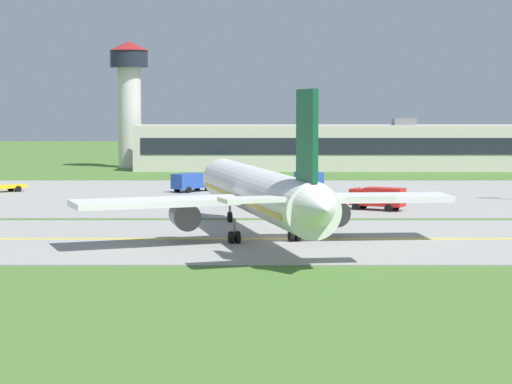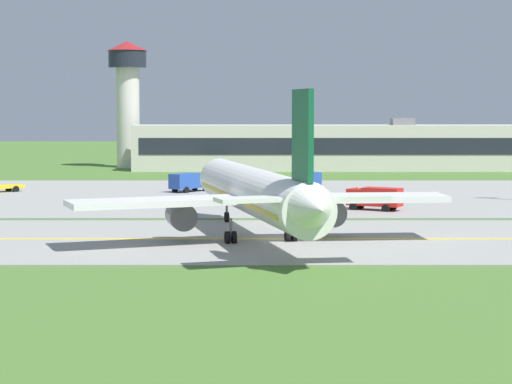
% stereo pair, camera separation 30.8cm
% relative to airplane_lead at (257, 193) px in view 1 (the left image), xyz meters
% --- Properties ---
extents(ground_plane, '(500.00, 500.00, 0.00)m').
position_rel_airplane_lead_xyz_m(ground_plane, '(1.77, 0.58, -4.13)').
color(ground_plane, '#47702D').
extents(taxiway_strip, '(240.00, 28.00, 0.10)m').
position_rel_airplane_lead_xyz_m(taxiway_strip, '(1.77, 0.58, -4.08)').
color(taxiway_strip, gray).
rests_on(taxiway_strip, ground).
extents(apron_pad, '(140.00, 52.00, 0.10)m').
position_rel_airplane_lead_xyz_m(apron_pad, '(11.77, 42.58, -4.08)').
color(apron_pad, gray).
rests_on(apron_pad, ground).
extents(taxiway_centreline, '(220.00, 0.60, 0.01)m').
position_rel_airplane_lead_xyz_m(taxiway_centreline, '(1.77, 0.58, -4.03)').
color(taxiway_centreline, yellow).
rests_on(taxiway_centreline, taxiway_strip).
extents(airplane_lead, '(32.12, 39.32, 12.70)m').
position_rel_airplane_lead_xyz_m(airplane_lead, '(0.00, 0.00, 0.00)').
color(airplane_lead, white).
rests_on(airplane_lead, ground).
extents(service_truck_baggage, '(3.93, 6.34, 2.60)m').
position_rel_airplane_lead_xyz_m(service_truck_baggage, '(6.92, 51.84, -2.60)').
color(service_truck_baggage, '#264CA5').
rests_on(service_truck_baggage, ground).
extents(service_truck_catering, '(5.41, 5.93, 2.60)m').
position_rel_airplane_lead_xyz_m(service_truck_catering, '(-9.09, 48.27, -2.60)').
color(service_truck_catering, '#264CA5').
rests_on(service_truck_catering, ground).
extents(service_truck_pushback, '(6.25, 4.68, 2.60)m').
position_rel_airplane_lead_xyz_m(service_truck_pushback, '(13.07, 24.36, -2.60)').
color(service_truck_pushback, red).
rests_on(service_truck_pushback, ground).
extents(terminal_building, '(69.95, 8.88, 9.47)m').
position_rel_airplane_lead_xyz_m(terminal_building, '(12.67, 95.10, 0.03)').
color(terminal_building, beige).
rests_on(terminal_building, ground).
extents(control_tower, '(7.60, 7.60, 23.97)m').
position_rel_airplane_lead_xyz_m(control_tower, '(-24.50, 103.77, 10.46)').
color(control_tower, silver).
rests_on(control_tower, ground).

